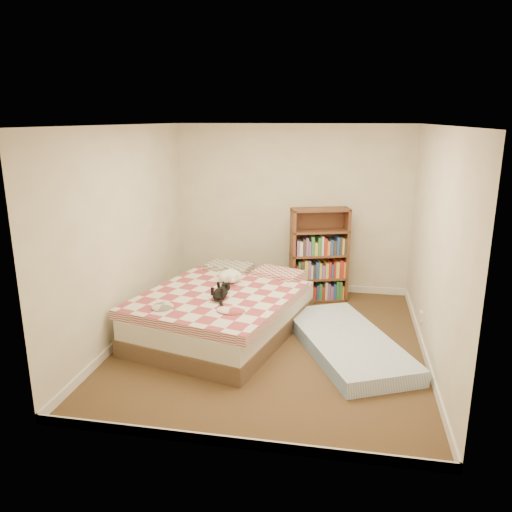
% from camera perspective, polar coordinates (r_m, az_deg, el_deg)
% --- Properties ---
extents(room, '(3.51, 4.01, 2.51)m').
position_cam_1_polar(room, '(5.60, 1.81, 1.28)').
color(room, '#452E1D').
rests_on(room, ground).
extents(bed, '(2.10, 2.59, 0.61)m').
position_cam_1_polar(bed, '(6.23, -3.59, -6.17)').
color(bed, brown).
rests_on(bed, room).
extents(bookshelf, '(0.90, 0.51, 1.36)m').
position_cam_1_polar(bookshelf, '(7.25, 7.20, -1.13)').
color(bookshelf, '#502D1B').
rests_on(bookshelf, room).
extents(floor_mattress, '(1.64, 2.16, 0.18)m').
position_cam_1_polar(floor_mattress, '(5.89, 10.29, -9.73)').
color(floor_mattress, '#80A5D5').
rests_on(floor_mattress, room).
extents(black_cat, '(0.21, 0.61, 0.14)m').
position_cam_1_polar(black_cat, '(5.85, -4.01, -4.18)').
color(black_cat, black).
rests_on(black_cat, bed).
extents(white_dog, '(0.40, 0.42, 0.16)m').
position_cam_1_polar(white_dog, '(6.37, -2.92, -2.33)').
color(white_dog, white).
rests_on(white_dog, bed).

